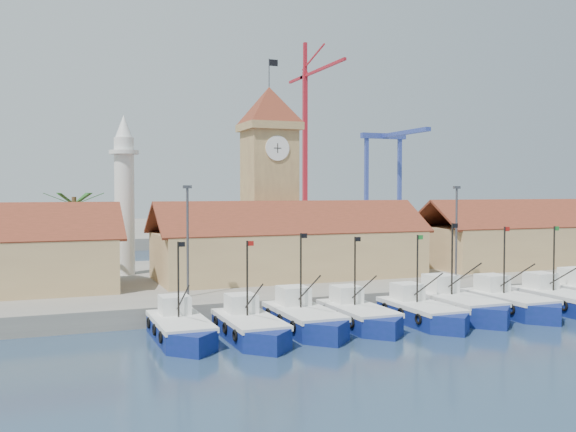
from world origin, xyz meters
name	(u,v)px	position (x,y,z in m)	size (l,w,h in m)	color
ground	(393,334)	(0.00, 0.00, 0.00)	(400.00, 400.00, 0.00)	#1B2C49
quay	(276,279)	(0.00, 24.00, 0.75)	(140.00, 32.00, 1.50)	gray
terminal	(147,230)	(0.00, 110.00, 1.00)	(240.00, 80.00, 2.00)	gray
boat_0	(181,331)	(-14.43, 3.07, 0.73)	(3.39, 9.27, 7.02)	navy
boat_1	(251,329)	(-9.91, 1.87, 0.73)	(3.40, 9.30, 7.04)	navy
boat_2	(306,321)	(-5.49, 2.89, 0.77)	(3.58, 9.80, 7.41)	navy
boat_3	(360,317)	(-1.14, 2.82, 0.73)	(3.38, 9.27, 7.02)	navy
boat_4	(423,314)	(3.88, 2.12, 0.73)	(3.42, 9.36, 7.08)	navy
boat_5	(459,307)	(7.95, 3.26, 0.82)	(3.81, 10.43, 7.90)	navy
boat_6	(511,305)	(12.67, 2.70, 0.78)	(3.63, 9.94, 7.52)	navy
boat_7	(561,302)	(17.58, 2.34, 0.77)	(3.61, 9.89, 7.49)	navy
hall_center	(290,252)	(0.00, 20.00, 3.99)	(27.04, 10.13, 7.61)	tan
hall_right	(543,243)	(32.00, 20.00, 3.99)	(31.20, 10.13, 7.61)	tan
clock_tower	(269,173)	(0.00, 26.00, 11.96)	(5.80, 5.80, 22.70)	tan
minaret	(124,194)	(-15.00, 28.00, 9.73)	(3.00, 3.00, 16.30)	silver
palm_tree	(74,230)	(-20.00, 26.00, 6.25)	(5.60, 5.03, 8.39)	brown
lamp_posts	(328,232)	(0.50, 12.00, 6.48)	(80.70, 0.25, 9.03)	#3F3F44
crane_red_right	(307,124)	(37.43, 103.76, 26.26)	(1.00, 31.77, 43.87)	#AD1A26
gantry	(390,152)	(62.00, 106.65, 20.04)	(13.00, 22.00, 23.20)	#32449A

